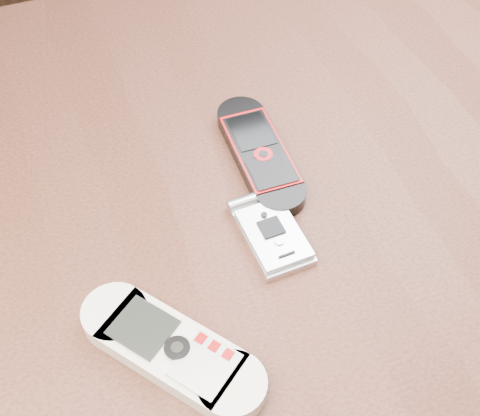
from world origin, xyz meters
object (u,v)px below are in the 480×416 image
object	(u,v)px
motorola_razr	(272,234)
table	(235,280)
nokia_black_red	(260,153)
nokia_white	(171,349)

from	to	relation	value
motorola_razr	table	bearing A→B (deg)	119.81
nokia_black_red	nokia_white	bearing A→B (deg)	-128.24
nokia_white	nokia_black_red	bearing A→B (deg)	13.70
nokia_white	motorola_razr	xyz separation A→B (m)	(0.11, 0.08, -0.00)
nokia_white	table	bearing A→B (deg)	13.33
table	motorola_razr	size ratio (longest dim) A/B	13.05
nokia_white	nokia_black_red	distance (m)	0.22
nokia_white	nokia_black_red	world-z (taller)	nokia_white
nokia_white	motorola_razr	bearing A→B (deg)	-3.18
table	nokia_white	bearing A→B (deg)	-129.04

